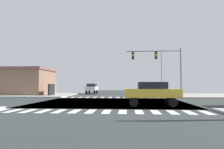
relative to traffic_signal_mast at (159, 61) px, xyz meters
name	(u,v)px	position (x,y,z in m)	size (l,w,h in m)	color
ground	(112,102)	(-5.63, -7.04, -4.80)	(90.00, 90.00, 0.05)	#303635
sidewalk_corner_ne	(205,95)	(7.37, 4.96, -4.71)	(12.00, 12.00, 0.14)	#A09B91
sidewalk_corner_nw	(36,95)	(-18.63, 4.96, -4.71)	(12.00, 12.00, 0.14)	#9AA098
crosswalk_near	(99,112)	(-5.88, -14.34, -4.78)	(13.50, 2.00, 0.01)	silver
crosswalk_far	(114,97)	(-5.88, 0.26, -4.78)	(13.50, 2.00, 0.01)	silver
traffic_signal_mast	(159,61)	(0.00, 0.00, 0.00)	(7.06, 0.55, 6.44)	gray
street_lamp	(160,68)	(2.33, 14.35, 0.26)	(1.78, 0.32, 8.48)	gray
bank_building	(1,82)	(-24.83, 5.76, -2.59)	(17.76, 7.82, 4.36)	#8B6650
sedan_queued_2	(92,88)	(-10.63, 10.75, -3.66)	(1.80, 4.30, 1.88)	black
sedan_trailing_4	(152,92)	(-2.14, -10.54, -3.66)	(4.30, 1.80, 1.88)	black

